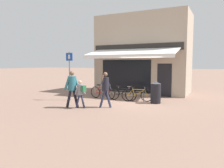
{
  "coord_description": "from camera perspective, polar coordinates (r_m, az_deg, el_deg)",
  "views": [
    {
      "loc": [
        4.16,
        -11.12,
        2.1
      ],
      "look_at": [
        -0.86,
        -1.12,
        1.05
      ],
      "focal_mm": 35.0,
      "sensor_mm": 36.0,
      "label": 1
    }
  ],
  "objects": [
    {
      "name": "bicycle_black",
      "position": [
        12.52,
        2.66,
        -2.57
      ],
      "size": [
        1.74,
        0.52,
        0.84
      ],
      "rotation": [
        -0.07,
        0.0,
        -0.0
      ],
      "color": "black",
      "rests_on": "ground_plane"
    },
    {
      "name": "bicycle_orange",
      "position": [
        12.2,
        6.58,
        -2.84
      ],
      "size": [
        1.68,
        0.77,
        0.84
      ],
      "rotation": [
        -0.1,
        0.0,
        0.34
      ],
      "color": "black",
      "rests_on": "ground_plane"
    },
    {
      "name": "pedestrian_child",
      "position": [
        10.34,
        -8.2,
        -1.78
      ],
      "size": [
        0.52,
        0.4,
        1.33
      ],
      "rotation": [
        0.0,
        0.0,
        3.06
      ],
      "color": "#282D47",
      "rests_on": "ground_plane"
    },
    {
      "name": "ground_plane",
      "position": [
        12.05,
        6.06,
        -4.7
      ],
      "size": [
        160.0,
        160.0,
        0.0
      ],
      "primitive_type": "plane",
      "color": "#846656"
    },
    {
      "name": "litter_bin",
      "position": [
        11.78,
        11.34,
        -2.18
      ],
      "size": [
        0.55,
        0.55,
        1.15
      ],
      "color": "black",
      "rests_on": "ground_plane"
    },
    {
      "name": "parking_sign",
      "position": [
        12.67,
        -11.02,
        3.33
      ],
      "size": [
        0.44,
        0.07,
        2.76
      ],
      "color": "slate",
      "rests_on": "ground_plane"
    },
    {
      "name": "bike_rack_rail",
      "position": [
        12.61,
        2.37,
        -2.1
      ],
      "size": [
        2.84,
        0.04,
        0.57
      ],
      "color": "#47494F",
      "rests_on": "ground_plane"
    },
    {
      "name": "bicycle_red",
      "position": [
        13.11,
        -2.53,
        -2.2
      ],
      "size": [
        1.77,
        0.52,
        0.84
      ],
      "rotation": [
        0.03,
        0.0,
        -0.13
      ],
      "color": "black",
      "rests_on": "ground_plane"
    },
    {
      "name": "shop_front",
      "position": [
        16.08,
        8.08,
        7.61
      ],
      "size": [
        6.45,
        4.87,
        5.5
      ],
      "color": "tan",
      "rests_on": "ground_plane"
    },
    {
      "name": "pedestrian_adult",
      "position": [
        10.34,
        -1.75,
        -0.45
      ],
      "size": [
        0.56,
        0.61,
        1.71
      ],
      "rotation": [
        0.0,
        0.0,
        3.3
      ],
      "color": "#282D47",
      "rests_on": "ground_plane"
    },
    {
      "name": "pedestrian_second_adult",
      "position": [
        10.5,
        -10.4,
        -0.37
      ],
      "size": [
        0.65,
        0.56,
        1.77
      ],
      "rotation": [
        0.0,
        0.0,
        3.0
      ],
      "color": "black",
      "rests_on": "ground_plane"
    }
  ]
}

